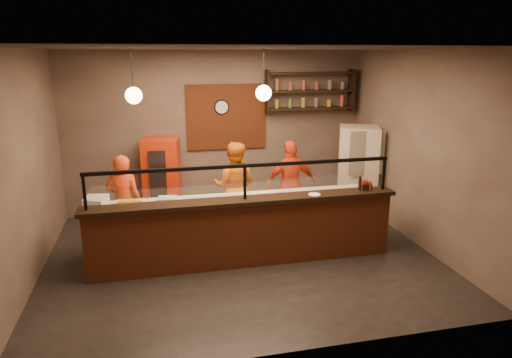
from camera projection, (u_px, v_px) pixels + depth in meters
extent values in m
plane|color=black|center=(242.00, 256.00, 7.28)|extent=(6.00, 6.00, 0.00)
plane|color=#3B302D|center=(240.00, 48.00, 6.43)|extent=(6.00, 6.00, 0.00)
plane|color=#746455|center=(217.00, 132.00, 9.21)|extent=(6.00, 0.00, 6.00)
plane|color=#746455|center=(25.00, 170.00, 6.21)|extent=(0.00, 5.00, 5.00)
plane|color=#746455|center=(419.00, 150.00, 7.51)|extent=(0.00, 5.00, 5.00)
plane|color=#746455|center=(289.00, 213.00, 4.51)|extent=(6.00, 0.00, 6.00)
cube|color=brown|center=(227.00, 117.00, 9.14)|extent=(1.60, 0.04, 1.30)
cube|color=brown|center=(245.00, 234.00, 6.87)|extent=(4.60, 0.25, 1.00)
cube|color=black|center=(245.00, 201.00, 6.73)|extent=(4.70, 0.37, 0.06)
cube|color=gray|center=(239.00, 227.00, 7.36)|extent=(4.60, 0.75, 0.85)
cube|color=beige|center=(239.00, 200.00, 7.24)|extent=(4.60, 0.75, 0.05)
cube|color=white|center=(245.00, 182.00, 6.65)|extent=(4.40, 0.02, 0.50)
cube|color=black|center=(245.00, 166.00, 6.58)|extent=(4.50, 0.05, 0.05)
cube|color=black|center=(84.00, 192.00, 6.17)|extent=(0.04, 0.04, 0.50)
cube|color=black|center=(245.00, 182.00, 6.65)|extent=(0.04, 0.04, 0.50)
cube|color=black|center=(384.00, 174.00, 7.13)|extent=(0.04, 0.04, 0.50)
cube|color=black|center=(310.00, 108.00, 9.33)|extent=(1.80, 0.28, 0.04)
cube|color=black|center=(310.00, 91.00, 9.24)|extent=(1.80, 0.28, 0.04)
cube|color=black|center=(311.00, 73.00, 9.14)|extent=(1.80, 0.28, 0.04)
cube|color=black|center=(267.00, 92.00, 9.04)|extent=(0.04, 0.28, 0.85)
cube|color=black|center=(351.00, 90.00, 9.43)|extent=(0.04, 0.28, 0.85)
cylinder|color=black|center=(222.00, 107.00, 9.06)|extent=(0.30, 0.04, 0.30)
cylinder|color=black|center=(132.00, 70.00, 6.38)|extent=(0.01, 0.01, 0.60)
sphere|color=#FFCE8C|center=(134.00, 96.00, 6.47)|extent=(0.24, 0.24, 0.24)
cylinder|color=black|center=(264.00, 69.00, 6.79)|extent=(0.01, 0.01, 0.60)
sphere|color=#FFCE8C|center=(264.00, 93.00, 6.88)|extent=(0.24, 0.24, 0.24)
imported|color=red|center=(124.00, 202.00, 7.46)|extent=(0.65, 0.50, 1.57)
imported|color=orange|center=(234.00, 186.00, 8.22)|extent=(0.95, 0.84, 1.63)
imported|color=red|center=(291.00, 184.00, 8.42)|extent=(0.95, 0.40, 1.61)
cube|color=beige|center=(357.00, 172.00, 8.92)|extent=(0.95, 0.92, 1.78)
cube|color=#B9280C|center=(162.00, 178.00, 8.85)|extent=(0.77, 0.72, 1.57)
cylinder|color=white|center=(266.00, 196.00, 7.35)|extent=(0.49, 0.49, 0.01)
cube|color=silver|center=(96.00, 203.00, 6.76)|extent=(0.39, 0.36, 0.16)
cube|color=white|center=(97.00, 201.00, 6.87)|extent=(0.36, 0.31, 0.16)
cube|color=silver|center=(167.00, 202.00, 6.87)|extent=(0.31, 0.26, 0.14)
cylinder|color=yellow|center=(130.00, 201.00, 7.01)|extent=(0.38, 0.11, 0.06)
cube|color=black|center=(365.00, 186.00, 7.18)|extent=(0.19, 0.15, 0.09)
cylinder|color=black|center=(360.00, 183.00, 7.11)|extent=(0.06, 0.06, 0.22)
cylinder|color=white|center=(314.00, 194.00, 6.90)|extent=(0.22, 0.22, 0.01)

